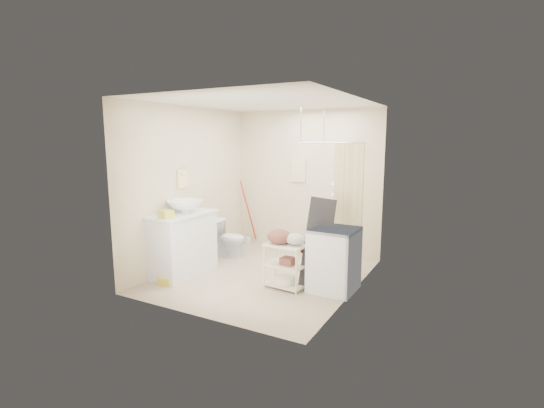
{
  "coord_description": "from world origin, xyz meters",
  "views": [
    {
      "loc": [
        2.87,
        -5.04,
        2.08
      ],
      "look_at": [
        0.01,
        0.25,
        1.08
      ],
      "focal_mm": 26.0,
      "sensor_mm": 36.0,
      "label": 1
    }
  ],
  "objects_px": {
    "washing_machine": "(334,259)",
    "toilet": "(229,238)",
    "vanity": "(182,244)",
    "laundry_rack": "(285,262)"
  },
  "relations": [
    {
      "from": "toilet",
      "to": "laundry_rack",
      "type": "distance_m",
      "value": 1.78
    },
    {
      "from": "vanity",
      "to": "washing_machine",
      "type": "xyz_separation_m",
      "value": [
        2.3,
        0.48,
        -0.04
      ]
    },
    {
      "from": "vanity",
      "to": "toilet",
      "type": "xyz_separation_m",
      "value": [
        0.12,
        1.1,
        -0.15
      ]
    },
    {
      "from": "vanity",
      "to": "washing_machine",
      "type": "distance_m",
      "value": 2.35
    },
    {
      "from": "toilet",
      "to": "laundry_rack",
      "type": "xyz_separation_m",
      "value": [
        1.55,
        -0.87,
        0.05
      ]
    },
    {
      "from": "washing_machine",
      "to": "laundry_rack",
      "type": "bearing_deg",
      "value": -157.13
    },
    {
      "from": "toilet",
      "to": "washing_machine",
      "type": "bearing_deg",
      "value": -106.12
    },
    {
      "from": "toilet",
      "to": "vanity",
      "type": "bearing_deg",
      "value": 173.65
    },
    {
      "from": "washing_machine",
      "to": "toilet",
      "type": "bearing_deg",
      "value": 165.24
    },
    {
      "from": "vanity",
      "to": "toilet",
      "type": "height_order",
      "value": "vanity"
    }
  ]
}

